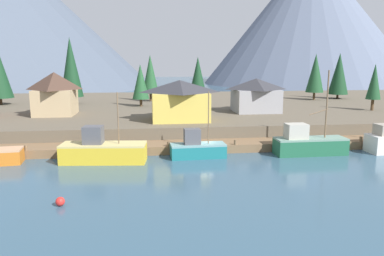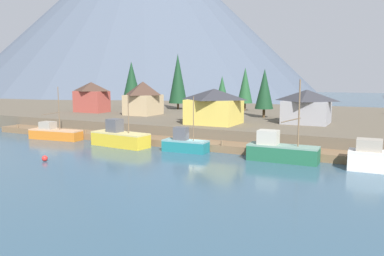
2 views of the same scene
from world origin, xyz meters
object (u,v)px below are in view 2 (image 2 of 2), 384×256
(conifer_near_right, at_px, (132,82))
(conifer_mid_right, at_px, (264,89))
(conifer_centre, at_px, (222,92))
(house_grey, at_px, (306,106))
(fishing_boat_green, at_px, (281,151))
(fishing_boat_yellow, at_px, (120,138))
(conifer_back_left, at_px, (178,79))
(channel_buoy, at_px, (45,158))
(conifer_back_right, at_px, (245,85))
(house_red, at_px, (92,97))
(house_yellow, at_px, (214,106))
(fishing_boat_orange, at_px, (55,133))
(fishing_boat_teal, at_px, (185,144))
(house_tan, at_px, (143,98))

(conifer_near_right, relative_size, conifer_mid_right, 1.25)
(conifer_near_right, distance_m, conifer_centre, 27.84)
(house_grey, xyz_separation_m, conifer_centre, (-19.18, 10.04, 1.74))
(fishing_boat_green, distance_m, house_grey, 19.78)
(fishing_boat_yellow, distance_m, conifer_back_left, 37.51)
(fishing_boat_green, xyz_separation_m, channel_buoy, (-25.47, -12.98, -0.94))
(conifer_near_right, bearing_deg, channel_buoy, -65.80)
(fishing_boat_yellow, height_order, channel_buoy, fishing_boat_yellow)
(conifer_back_right, xyz_separation_m, conifer_centre, (-1.91, -8.87, -1.12))
(house_red, relative_size, conifer_near_right, 0.64)
(conifer_back_left, bearing_deg, conifer_near_right, 177.58)
(house_yellow, bearing_deg, conifer_back_left, 130.41)
(house_grey, distance_m, house_red, 45.64)
(house_grey, relative_size, house_red, 1.03)
(fishing_boat_orange, height_order, house_red, house_red)
(house_red, height_order, conifer_near_right, conifer_near_right)
(fishing_boat_orange, distance_m, conifer_near_right, 37.73)
(fishing_boat_orange, xyz_separation_m, house_red, (-9.36, 19.68, 4.80))
(fishing_boat_orange, height_order, channel_buoy, fishing_boat_orange)
(house_grey, relative_size, conifer_near_right, 0.66)
(channel_buoy, bearing_deg, fishing_boat_green, 27.00)
(conifer_back_left, relative_size, channel_buoy, 18.48)
(house_yellow, relative_size, conifer_centre, 1.06)
(fishing_boat_orange, xyz_separation_m, fishing_boat_teal, (23.85, 0.40, 0.06))
(conifer_mid_right, distance_m, conifer_back_right, 15.35)
(house_red, height_order, conifer_back_left, conifer_back_left)
(fishing_boat_orange, height_order, house_grey, fishing_boat_orange)
(fishing_boat_orange, bearing_deg, house_grey, 22.42)
(fishing_boat_orange, height_order, fishing_boat_green, fishing_boat_green)
(house_tan, xyz_separation_m, conifer_centre, (13.16, 9.78, 1.16))
(conifer_back_left, relative_size, conifer_centre, 1.66)
(conifer_back_right, bearing_deg, fishing_boat_orange, -116.25)
(house_red, bearing_deg, house_tan, 0.86)
(fishing_boat_yellow, distance_m, conifer_mid_right, 30.18)
(house_yellow, bearing_deg, house_tan, 158.10)
(fishing_boat_teal, xyz_separation_m, conifer_back_left, (-20.23, 34.53, 8.61))
(fishing_boat_green, bearing_deg, house_yellow, 138.86)
(house_grey, xyz_separation_m, conifer_mid_right, (-8.95, 6.02, 2.54))
(conifer_mid_right, distance_m, conifer_back_left, 25.52)
(fishing_boat_green, xyz_separation_m, conifer_near_right, (-47.13, 35.22, 7.57))
(house_yellow, distance_m, house_tan, 20.50)
(fishing_boat_orange, bearing_deg, conifer_near_right, 99.85)
(house_red, xyz_separation_m, conifer_centre, (26.45, 9.98, 1.27))
(fishing_boat_teal, relative_size, conifer_mid_right, 0.83)
(house_tan, distance_m, conifer_near_right, 21.19)
(conifer_near_right, relative_size, conifer_back_right, 1.17)
(house_tan, xyz_separation_m, house_red, (-13.29, -0.20, -0.11))
(house_grey, distance_m, conifer_near_right, 49.12)
(house_red, bearing_deg, fishing_boat_orange, -64.56)
(fishing_boat_yellow, relative_size, conifer_near_right, 0.82)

